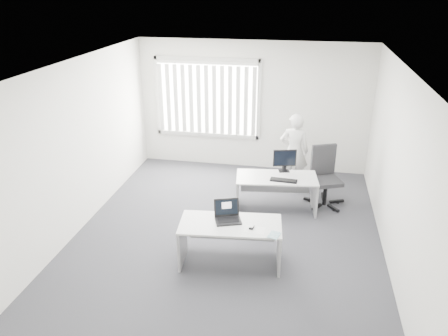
% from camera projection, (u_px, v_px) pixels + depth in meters
% --- Properties ---
extents(ground, '(6.00, 6.00, 0.00)m').
position_uv_depth(ground, '(227.00, 235.00, 7.30)').
color(ground, '#46464D').
rests_on(ground, ground).
extents(wall_back, '(5.00, 0.02, 2.80)m').
position_uv_depth(wall_back, '(253.00, 107.00, 9.45)').
color(wall_back, silver).
rests_on(wall_back, ground).
extents(wall_front, '(5.00, 0.02, 2.80)m').
position_uv_depth(wall_front, '(169.00, 275.00, 4.04)').
color(wall_front, silver).
rests_on(wall_front, ground).
extents(wall_left, '(0.02, 6.00, 2.80)m').
position_uv_depth(wall_left, '(78.00, 146.00, 7.18)').
color(wall_left, silver).
rests_on(wall_left, ground).
extents(wall_right, '(0.02, 6.00, 2.80)m').
position_uv_depth(wall_right, '(397.00, 169.00, 6.32)').
color(wall_right, silver).
rests_on(wall_right, ground).
extents(ceiling, '(5.00, 6.00, 0.02)m').
position_uv_depth(ceiling, '(228.00, 66.00, 6.19)').
color(ceiling, silver).
rests_on(ceiling, wall_back).
extents(window, '(2.32, 0.06, 1.76)m').
position_uv_depth(window, '(207.00, 98.00, 9.53)').
color(window, beige).
rests_on(window, wall_back).
extents(blinds, '(2.20, 0.10, 1.50)m').
position_uv_depth(blinds, '(207.00, 100.00, 9.49)').
color(blinds, silver).
rests_on(blinds, wall_back).
extents(desk_near, '(1.54, 0.84, 0.67)m').
position_uv_depth(desk_near, '(230.00, 235.00, 6.40)').
color(desk_near, silver).
rests_on(desk_near, ground).
extents(desk_far, '(1.52, 0.86, 0.66)m').
position_uv_depth(desk_far, '(276.00, 186.00, 7.93)').
color(desk_far, silver).
rests_on(desk_far, ground).
extents(office_chair, '(0.83, 0.83, 1.13)m').
position_uv_depth(office_chair, '(324.00, 187.00, 8.20)').
color(office_chair, black).
rests_on(office_chair, ground).
extents(person, '(0.59, 0.40, 1.57)m').
position_uv_depth(person, '(294.00, 151.00, 8.68)').
color(person, silver).
rests_on(person, ground).
extents(laptop, '(0.46, 0.43, 0.29)m').
position_uv_depth(laptop, '(228.00, 213.00, 6.32)').
color(laptop, black).
rests_on(laptop, desk_near).
extents(paper_sheet, '(0.29, 0.22, 0.00)m').
position_uv_depth(paper_sheet, '(255.00, 230.00, 6.17)').
color(paper_sheet, silver).
rests_on(paper_sheet, desk_near).
extents(mouse, '(0.07, 0.10, 0.04)m').
position_uv_depth(mouse, '(252.00, 227.00, 6.19)').
color(mouse, silver).
rests_on(mouse, paper_sheet).
extents(booklet, '(0.19, 0.23, 0.01)m').
position_uv_depth(booklet, '(274.00, 235.00, 6.03)').
color(booklet, silver).
rests_on(booklet, desk_near).
extents(keyboard, '(0.48, 0.19, 0.02)m').
position_uv_depth(keyboard, '(284.00, 180.00, 7.70)').
color(keyboard, black).
rests_on(keyboard, desk_far).
extents(monitor, '(0.44, 0.23, 0.43)m').
position_uv_depth(monitor, '(285.00, 161.00, 8.00)').
color(monitor, black).
rests_on(monitor, desk_far).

